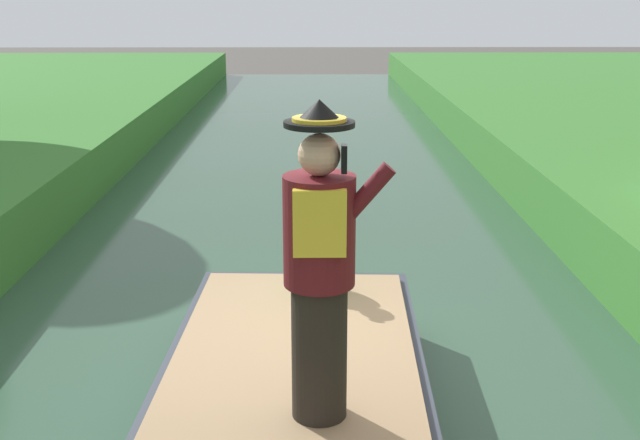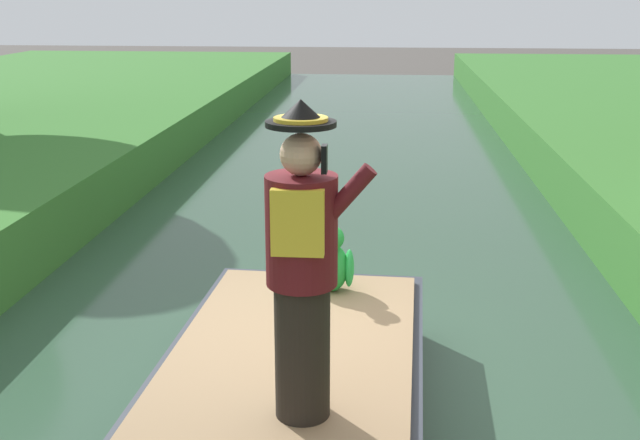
% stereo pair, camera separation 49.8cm
% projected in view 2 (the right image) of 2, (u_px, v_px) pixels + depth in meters
% --- Properties ---
extents(ground_plane, '(80.00, 80.00, 0.00)m').
position_uv_depth(ground_plane, '(299.00, 404.00, 6.07)').
color(ground_plane, '#4C4742').
extents(canal_water, '(6.07, 48.00, 0.10)m').
position_uv_depth(canal_water, '(299.00, 398.00, 6.05)').
color(canal_water, '#33513D').
rests_on(canal_water, ground).
extents(boat, '(1.96, 4.27, 0.61)m').
position_uv_depth(boat, '(283.00, 420.00, 5.09)').
color(boat, '#333842').
rests_on(boat, canal_water).
extents(person_pirate, '(0.61, 0.42, 1.85)m').
position_uv_depth(person_pirate, '(302.00, 266.00, 4.31)').
color(person_pirate, black).
rests_on(person_pirate, boat).
extents(parrot_plush, '(0.36, 0.35, 0.57)m').
position_uv_depth(parrot_plush, '(332.00, 263.00, 6.38)').
color(parrot_plush, green).
rests_on(parrot_plush, boat).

